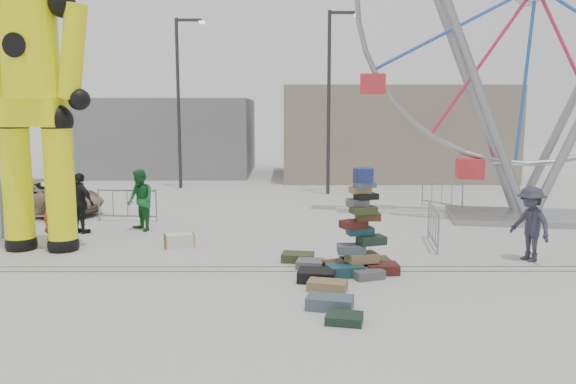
{
  "coord_description": "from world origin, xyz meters",
  "views": [
    {
      "loc": [
        1.13,
        -11.99,
        3.66
      ],
      "look_at": [
        1.17,
        2.04,
        1.66
      ],
      "focal_mm": 35.0,
      "sensor_mm": 36.0,
      "label": 1
    }
  ],
  "objects_px": {
    "pedestrian_red": "(56,219)",
    "crash_test_dummy": "(33,90)",
    "lamp_post_right": "(331,93)",
    "ferris_wheel": "(534,18)",
    "barricade_dummy_b": "(31,206)",
    "pedestrian_green": "(140,200)",
    "lamp_post_left": "(180,94)",
    "pedestrian_black": "(81,203)",
    "suitcase_tower": "(361,244)",
    "barricade_wheel_front": "(433,226)",
    "pedestrian_grey": "(530,224)",
    "barricade_dummy_c": "(127,205)",
    "parked_suv": "(42,197)",
    "steamer_trunk": "(179,240)",
    "barricade_wheel_back": "(442,194)"
  },
  "relations": [
    {
      "from": "barricade_dummy_c",
      "to": "pedestrian_green",
      "type": "height_order",
      "value": "pedestrian_green"
    },
    {
      "from": "suitcase_tower",
      "to": "parked_suv",
      "type": "relative_size",
      "value": 0.53
    },
    {
      "from": "steamer_trunk",
      "to": "barricade_dummy_c",
      "type": "relative_size",
      "value": 0.39
    },
    {
      "from": "pedestrian_grey",
      "to": "parked_suv",
      "type": "bearing_deg",
      "value": -134.39
    },
    {
      "from": "crash_test_dummy",
      "to": "barricade_wheel_back",
      "type": "bearing_deg",
      "value": 33.47
    },
    {
      "from": "pedestrian_red",
      "to": "pedestrian_black",
      "type": "height_order",
      "value": "pedestrian_black"
    },
    {
      "from": "crash_test_dummy",
      "to": "barricade_wheel_front",
      "type": "bearing_deg",
      "value": 7.96
    },
    {
      "from": "barricade_dummy_c",
      "to": "pedestrian_red",
      "type": "distance_m",
      "value": 4.21
    },
    {
      "from": "pedestrian_black",
      "to": "parked_suv",
      "type": "height_order",
      "value": "pedestrian_black"
    },
    {
      "from": "pedestrian_red",
      "to": "crash_test_dummy",
      "type": "bearing_deg",
      "value": 146.77
    },
    {
      "from": "crash_test_dummy",
      "to": "steamer_trunk",
      "type": "xyz_separation_m",
      "value": [
        3.6,
        0.31,
        -4.03
      ]
    },
    {
      "from": "pedestrian_red",
      "to": "pedestrian_black",
      "type": "xyz_separation_m",
      "value": [
        -0.18,
        2.25,
        0.06
      ]
    },
    {
      "from": "parked_suv",
      "to": "steamer_trunk",
      "type": "bearing_deg",
      "value": -110.64
    },
    {
      "from": "ferris_wheel",
      "to": "barricade_dummy_b",
      "type": "xyz_separation_m",
      "value": [
        -16.68,
        -0.29,
        -6.16
      ]
    },
    {
      "from": "barricade_dummy_b",
      "to": "pedestrian_black",
      "type": "height_order",
      "value": "pedestrian_black"
    },
    {
      "from": "steamer_trunk",
      "to": "barricade_wheel_front",
      "type": "relative_size",
      "value": 0.39
    },
    {
      "from": "suitcase_tower",
      "to": "barricade_wheel_back",
      "type": "relative_size",
      "value": 1.21
    },
    {
      "from": "steamer_trunk",
      "to": "barricade_dummy_c",
      "type": "xyz_separation_m",
      "value": [
        -2.43,
        3.65,
        0.37
      ]
    },
    {
      "from": "ferris_wheel",
      "to": "parked_suv",
      "type": "height_order",
      "value": "ferris_wheel"
    },
    {
      "from": "suitcase_tower",
      "to": "ferris_wheel",
      "type": "xyz_separation_m",
      "value": [
        6.39,
        6.34,
        6.04
      ]
    },
    {
      "from": "pedestrian_black",
      "to": "pedestrian_grey",
      "type": "distance_m",
      "value": 12.66
    },
    {
      "from": "lamp_post_left",
      "to": "ferris_wheel",
      "type": "height_order",
      "value": "ferris_wheel"
    },
    {
      "from": "lamp_post_right",
      "to": "barricade_dummy_c",
      "type": "distance_m",
      "value": 10.46
    },
    {
      "from": "pedestrian_green",
      "to": "crash_test_dummy",
      "type": "bearing_deg",
      "value": -79.65
    },
    {
      "from": "steamer_trunk",
      "to": "parked_suv",
      "type": "xyz_separation_m",
      "value": [
        -5.87,
        5.0,
        0.44
      ]
    },
    {
      "from": "pedestrian_green",
      "to": "lamp_post_left",
      "type": "bearing_deg",
      "value": 142.94
    },
    {
      "from": "lamp_post_right",
      "to": "barricade_dummy_b",
      "type": "bearing_deg",
      "value": -148.75
    },
    {
      "from": "barricade_wheel_back",
      "to": "ferris_wheel",
      "type": "bearing_deg",
      "value": 9.42
    },
    {
      "from": "lamp_post_right",
      "to": "crash_test_dummy",
      "type": "height_order",
      "value": "lamp_post_right"
    },
    {
      "from": "suitcase_tower",
      "to": "pedestrian_grey",
      "type": "height_order",
      "value": "suitcase_tower"
    },
    {
      "from": "pedestrian_red",
      "to": "pedestrian_green",
      "type": "height_order",
      "value": "pedestrian_green"
    },
    {
      "from": "pedestrian_green",
      "to": "barricade_dummy_b",
      "type": "bearing_deg",
      "value": -149.86
    },
    {
      "from": "pedestrian_green",
      "to": "parked_suv",
      "type": "bearing_deg",
      "value": -163.85
    },
    {
      "from": "barricade_wheel_front",
      "to": "pedestrian_green",
      "type": "height_order",
      "value": "pedestrian_green"
    },
    {
      "from": "barricade_wheel_front",
      "to": "pedestrian_grey",
      "type": "distance_m",
      "value": 2.54
    },
    {
      "from": "lamp_post_left",
      "to": "pedestrian_red",
      "type": "xyz_separation_m",
      "value": [
        -1.01,
        -12.49,
        -3.62
      ]
    },
    {
      "from": "barricade_dummy_b",
      "to": "pedestrian_green",
      "type": "bearing_deg",
      "value": -30.59
    },
    {
      "from": "barricade_dummy_b",
      "to": "pedestrian_green",
      "type": "height_order",
      "value": "pedestrian_green"
    },
    {
      "from": "barricade_wheel_back",
      "to": "barricade_dummy_c",
      "type": "bearing_deg",
      "value": -109.3
    },
    {
      "from": "ferris_wheel",
      "to": "barricade_dummy_b",
      "type": "height_order",
      "value": "ferris_wheel"
    },
    {
      "from": "barricade_wheel_back",
      "to": "barricade_wheel_front",
      "type": "bearing_deg",
      "value": -49.7
    },
    {
      "from": "lamp_post_left",
      "to": "ferris_wheel",
      "type": "relative_size",
      "value": 0.59
    },
    {
      "from": "pedestrian_green",
      "to": "pedestrian_black",
      "type": "height_order",
      "value": "pedestrian_green"
    },
    {
      "from": "lamp_post_right",
      "to": "parked_suv",
      "type": "distance_m",
      "value": 12.48
    },
    {
      "from": "lamp_post_right",
      "to": "suitcase_tower",
      "type": "bearing_deg",
      "value": -91.19
    },
    {
      "from": "parked_suv",
      "to": "lamp_post_right",
      "type": "bearing_deg",
      "value": -45.29
    },
    {
      "from": "lamp_post_right",
      "to": "steamer_trunk",
      "type": "distance_m",
      "value": 11.94
    },
    {
      "from": "pedestrian_black",
      "to": "pedestrian_green",
      "type": "bearing_deg",
      "value": -137.56
    },
    {
      "from": "barricade_wheel_front",
      "to": "pedestrian_red",
      "type": "xyz_separation_m",
      "value": [
        -10.09,
        -0.6,
        0.31
      ]
    },
    {
      "from": "suitcase_tower",
      "to": "pedestrian_red",
      "type": "height_order",
      "value": "suitcase_tower"
    }
  ]
}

